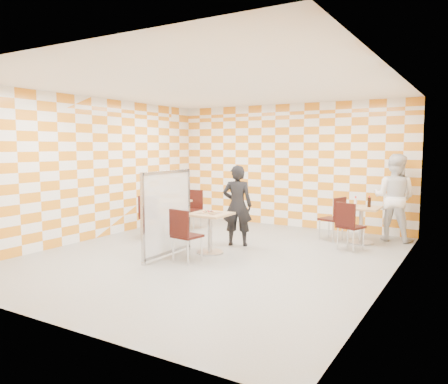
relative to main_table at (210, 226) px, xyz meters
name	(u,v)px	position (x,y,z in m)	size (l,w,h in m)	color
room_shell	(229,172)	(0.17, 0.40, 0.99)	(7.00, 7.00, 7.00)	gray
main_table	(210,226)	(0.00, 0.00, 0.00)	(0.70, 0.70, 0.75)	tan
second_table	(361,219)	(2.20, 2.28, 0.00)	(0.70, 0.70, 0.75)	tan
empty_table	(171,211)	(-1.78, 1.15, 0.00)	(0.70, 0.70, 0.75)	tan
chair_main_front	(183,231)	(-0.01, -0.81, 0.04)	(0.47, 0.48, 0.92)	black
chair_second_front	(348,222)	(2.15, 1.48, 0.04)	(0.53, 0.54, 0.92)	black
chair_second_side	(335,215)	(1.68, 2.22, 0.04)	(0.54, 0.53, 0.92)	black
chair_empty_near	(149,213)	(-1.84, 0.47, 0.04)	(0.56, 0.57, 0.92)	black
chair_empty_far	(193,206)	(-1.68, 1.87, 0.04)	(0.45, 0.46, 0.92)	black
partition	(167,213)	(-0.52, -0.61, 0.28)	(0.08, 1.38, 1.55)	white
man_dark	(237,205)	(0.12, 0.82, 0.30)	(0.59, 0.38, 1.61)	black
man_white	(394,197)	(2.72, 2.91, 0.40)	(0.88, 0.69, 1.82)	white
pizza_on_foil	(209,212)	(0.00, -0.02, 0.26)	(0.40, 0.40, 0.04)	silver
sport_bottle	(355,202)	(2.06, 2.36, 0.33)	(0.06, 0.06, 0.20)	white
soda_bottle	(369,202)	(2.34, 2.30, 0.34)	(0.07, 0.07, 0.23)	black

